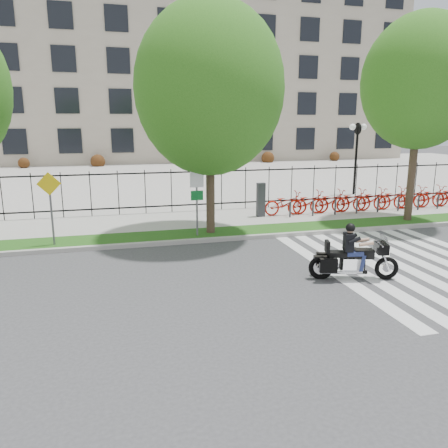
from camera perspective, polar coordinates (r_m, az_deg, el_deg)
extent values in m
plane|color=#39393B|center=(12.24, 4.97, -7.11)|extent=(120.00, 120.00, 0.00)
cube|color=#A19D97|center=(15.96, 0.05, -1.97)|extent=(60.00, 0.20, 0.15)
cube|color=#154B12|center=(16.76, -0.69, -1.24)|extent=(60.00, 1.50, 0.15)
cube|color=gray|center=(19.13, -2.50, 0.55)|extent=(60.00, 3.50, 0.15)
cube|color=gray|center=(36.26, -8.43, 6.31)|extent=(80.00, 34.00, 0.10)
cube|color=#A39683|center=(56.25, -11.20, 18.71)|extent=(60.00, 20.00, 20.00)
cylinder|color=black|center=(26.81, 16.82, 7.76)|extent=(0.14, 0.14, 4.00)
cylinder|color=black|center=(26.72, 17.09, 11.82)|extent=(0.06, 0.70, 0.70)
sphere|color=white|center=(26.54, 16.45, 12.07)|extent=(0.36, 0.36, 0.36)
sphere|color=white|center=(26.90, 17.75, 11.99)|extent=(0.36, 0.36, 0.36)
cylinder|color=#3C2B21|center=(16.32, -1.80, 5.16)|extent=(0.32, 0.32, 3.65)
ellipsoid|color=#205B14|center=(16.21, -1.89, 17.25)|extent=(5.35, 5.35, 6.15)
cylinder|color=#3C2B21|center=(20.09, 23.35, 6.49)|extent=(0.32, 0.32, 4.27)
ellipsoid|color=#205B14|center=(20.06, 24.30, 16.58)|extent=(4.68, 4.68, 5.39)
cube|color=#2D2D33|center=(19.40, 4.83, 3.17)|extent=(0.35, 0.25, 1.50)
imported|color=#AC1104|center=(19.86, 8.09, 2.69)|extent=(2.03, 0.71, 1.07)
cylinder|color=#2D2D33|center=(19.44, 8.63, 1.90)|extent=(0.08, 0.08, 0.70)
imported|color=#AC1104|center=(20.31, 10.95, 2.80)|extent=(2.03, 0.71, 1.07)
cylinder|color=#2D2D33|center=(19.90, 11.55, 2.03)|extent=(0.08, 0.08, 0.70)
imported|color=#AC1104|center=(20.80, 13.69, 2.91)|extent=(2.03, 0.71, 1.07)
cylinder|color=#2D2D33|center=(20.40, 14.33, 2.16)|extent=(0.08, 0.08, 0.70)
imported|color=#AC1104|center=(21.34, 16.30, 3.01)|extent=(2.03, 0.71, 1.07)
cylinder|color=#2D2D33|center=(20.96, 16.97, 2.28)|extent=(0.08, 0.08, 0.70)
imported|color=#AC1104|center=(21.93, 18.78, 3.09)|extent=(2.03, 0.71, 1.07)
cylinder|color=#2D2D33|center=(21.55, 19.46, 2.38)|extent=(0.08, 0.08, 0.70)
imported|color=#AC1104|center=(22.55, 21.12, 3.17)|extent=(2.03, 0.71, 1.07)
cylinder|color=#2D2D33|center=(22.18, 21.82, 2.48)|extent=(0.08, 0.08, 0.70)
imported|color=#AC1104|center=(23.20, 23.33, 3.23)|extent=(2.03, 0.71, 1.07)
cylinder|color=#2D2D33|center=(22.85, 24.05, 2.56)|extent=(0.08, 0.08, 0.70)
imported|color=#AC1104|center=(23.89, 25.42, 3.29)|extent=(2.03, 0.71, 1.07)
cylinder|color=#2D2D33|center=(23.55, 26.15, 2.64)|extent=(0.08, 0.08, 0.70)
cylinder|color=#59595B|center=(15.95, -3.56, 2.87)|extent=(0.07, 0.07, 2.50)
cube|color=white|center=(15.78, -3.58, 5.89)|extent=(0.50, 0.03, 0.60)
cube|color=#0C6626|center=(15.87, -3.55, 3.74)|extent=(0.45, 0.03, 0.35)
cylinder|color=#59595B|center=(15.80, -21.62, 1.69)|extent=(0.07, 0.07, 2.40)
cube|color=yellow|center=(15.62, -21.91, 4.90)|extent=(0.78, 0.03, 0.78)
torus|color=black|center=(12.85, 20.46, -5.42)|extent=(0.66, 0.30, 0.65)
torus|color=black|center=(12.39, 12.55, -5.57)|extent=(0.70, 0.33, 0.69)
cube|color=black|center=(12.63, 19.86, -2.96)|extent=(0.42, 0.58, 0.28)
cube|color=#26262B|center=(12.59, 20.22, -2.01)|extent=(0.27, 0.49, 0.29)
cube|color=silver|center=(12.55, 16.40, -5.06)|extent=(0.63, 0.47, 0.38)
cube|color=black|center=(12.53, 17.74, -3.68)|extent=(0.59, 0.45, 0.25)
cube|color=black|center=(12.38, 15.00, -3.79)|extent=(0.73, 0.51, 0.13)
cube|color=black|center=(12.24, 13.34, -2.88)|extent=(0.18, 0.33, 0.32)
cube|color=black|center=(12.11, 13.49, -5.30)|extent=(0.50, 0.28, 0.38)
cube|color=black|center=(12.64, 12.98, -4.50)|extent=(0.50, 0.28, 0.38)
cube|color=black|center=(12.33, 15.95, -2.27)|extent=(0.32, 0.43, 0.49)
sphere|color=tan|center=(12.25, 16.18, -0.65)|extent=(0.22, 0.22, 0.22)
sphere|color=black|center=(12.25, 16.19, -0.48)|extent=(0.25, 0.25, 0.25)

